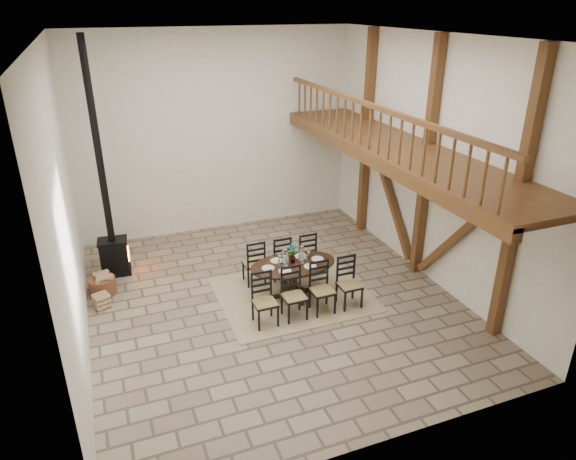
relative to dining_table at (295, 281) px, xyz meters
name	(u,v)px	position (x,y,z in m)	size (l,w,h in m)	color
ground	(272,299)	(-0.46, 0.07, -0.38)	(8.00, 8.00, 0.00)	gray
room_shell	(331,148)	(0.73, 0.07, 2.64)	(7.02, 8.02, 5.01)	white
rug	(293,294)	(0.00, 0.08, -0.37)	(3.00, 2.50, 0.02)	tan
dining_table	(295,281)	(0.00, 0.00, 0.00)	(2.17, 1.97, 1.13)	black
wood_stove	(110,226)	(-3.30, 2.37, 0.76)	(0.66, 0.53, 5.00)	black
log_basket	(102,285)	(-3.63, 1.56, -0.18)	(0.54, 0.54, 0.45)	brown
log_stack	(101,301)	(-3.68, 1.01, -0.23)	(0.37, 0.38, 0.30)	tan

